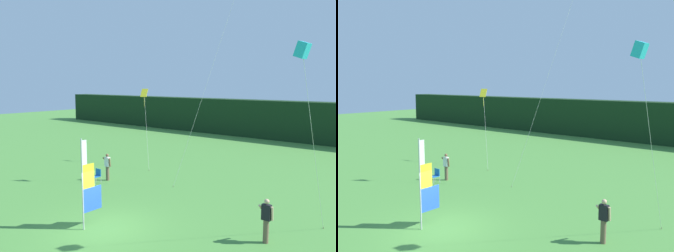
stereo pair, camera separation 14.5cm
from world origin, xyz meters
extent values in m
plane|color=#478438|center=(0.00, 0.00, 0.00)|extent=(120.00, 120.00, 0.00)
cube|color=black|center=(0.00, 28.62, 2.15)|extent=(80.00, 2.40, 4.30)
cylinder|color=#B7B7BC|center=(-0.51, -0.65, 1.98)|extent=(0.06, 0.06, 3.96)
cube|color=blue|center=(-0.51, -0.14, 1.24)|extent=(0.02, 0.97, 1.06)
cube|color=yellow|center=(-0.51, -0.32, 2.30)|extent=(0.02, 0.60, 1.06)
cube|color=white|center=(-0.51, -0.51, 3.35)|extent=(0.02, 0.23, 1.06)
cylinder|color=brown|center=(-5.76, 5.20, 0.46)|extent=(0.22, 0.22, 0.92)
cube|color=white|center=(-5.76, 5.20, 1.22)|extent=(0.36, 0.20, 0.61)
sphere|color=brown|center=(-5.76, 5.20, 1.65)|extent=(0.20, 0.20, 0.20)
cylinder|color=brown|center=(-5.99, 5.26, 1.30)|extent=(0.09, 0.48, 0.42)
cylinder|color=brown|center=(-5.53, 5.20, 1.20)|extent=(0.09, 0.14, 0.56)
cylinder|color=brown|center=(6.06, 3.16, 0.47)|extent=(0.22, 0.22, 0.94)
cube|color=black|center=(6.06, 3.16, 1.25)|extent=(0.36, 0.20, 0.63)
sphere|color=tan|center=(6.06, 3.16, 1.69)|extent=(0.20, 0.20, 0.20)
cylinder|color=tan|center=(5.83, 3.22, 1.34)|extent=(0.09, 0.48, 0.42)
cylinder|color=tan|center=(6.29, 3.17, 1.24)|extent=(0.09, 0.14, 0.56)
cylinder|color=#BCBCC1|center=(-6.03, 4.00, 0.21)|extent=(0.03, 0.03, 0.42)
cylinder|color=#BCBCC1|center=(-5.55, 4.00, 0.21)|extent=(0.03, 0.03, 0.42)
cylinder|color=#BCBCC1|center=(-6.03, 4.48, 0.21)|extent=(0.03, 0.03, 0.42)
cylinder|color=#BCBCC1|center=(-5.55, 4.48, 0.21)|extent=(0.03, 0.03, 0.42)
cube|color=#1E66B2|center=(-5.79, 4.24, 0.43)|extent=(0.48, 0.48, 0.03)
cube|color=#1E66B2|center=(-5.79, 4.48, 0.67)|extent=(0.48, 0.03, 0.44)
cylinder|color=brown|center=(7.39, 6.08, 0.04)|extent=(0.03, 0.03, 0.08)
cylinder|color=silver|center=(7.30, 4.57, 3.71)|extent=(0.19, 3.02, 7.42)
cube|color=#23B2C6|center=(7.21, 3.07, 7.42)|extent=(0.56, 0.42, 0.64)
cylinder|color=brown|center=(-1.52, 6.72, 0.04)|extent=(0.03, 0.03, 0.08)
cylinder|color=silver|center=(-0.34, 8.31, 5.96)|extent=(2.38, 3.20, 11.93)
cylinder|color=brown|center=(-5.42, 8.78, 0.04)|extent=(0.03, 0.03, 0.08)
cylinder|color=silver|center=(-6.58, 9.77, 2.75)|extent=(2.34, 2.01, 5.50)
cube|color=yellow|center=(-7.74, 10.77, 5.49)|extent=(0.62, 0.55, 0.63)
cylinder|color=yellow|center=(-7.74, 10.77, 4.78)|extent=(0.02, 0.02, 0.70)
camera|label=1|loc=(11.74, -9.66, 6.29)|focal=38.31mm
camera|label=2|loc=(11.85, -9.56, 6.29)|focal=38.31mm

